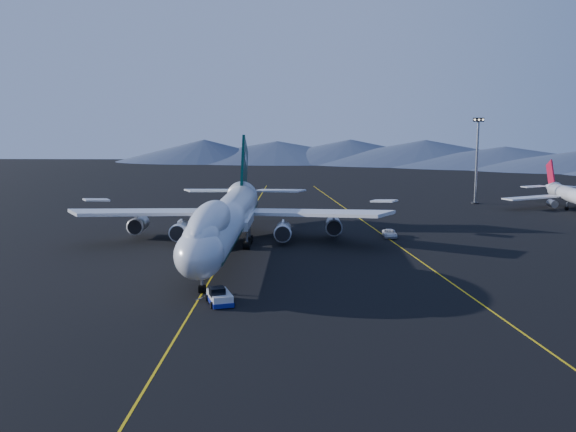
{
  "coord_description": "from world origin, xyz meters",
  "views": [
    {
      "loc": [
        13.81,
        -108.63,
        22.99
      ],
      "look_at": [
        10.55,
        2.19,
        6.0
      ],
      "focal_mm": 40.0,
      "sensor_mm": 36.0,
      "label": 1
    }
  ],
  "objects_px": {
    "service_van": "(390,233)",
    "floodlight_mast": "(477,160)",
    "pushback_tug": "(220,298)",
    "boeing_747": "(227,219)",
    "second_jet": "(576,196)"
  },
  "relations": [
    {
      "from": "pushback_tug",
      "to": "second_jet",
      "type": "relative_size",
      "value": 0.14
    },
    {
      "from": "pushback_tug",
      "to": "second_jet",
      "type": "distance_m",
      "value": 115.03
    },
    {
      "from": "boeing_747",
      "to": "pushback_tug",
      "type": "bearing_deg",
      "value": -84.54
    },
    {
      "from": "boeing_747",
      "to": "pushback_tug",
      "type": "distance_m",
      "value": 31.92
    },
    {
      "from": "pushback_tug",
      "to": "second_jet",
      "type": "bearing_deg",
      "value": 28.22
    },
    {
      "from": "boeing_747",
      "to": "floodlight_mast",
      "type": "xyz_separation_m",
      "value": [
        59.46,
        65.1,
        5.87
      ]
    },
    {
      "from": "pushback_tug",
      "to": "floodlight_mast",
      "type": "relative_size",
      "value": 0.25
    },
    {
      "from": "pushback_tug",
      "to": "floodlight_mast",
      "type": "height_order",
      "value": "floodlight_mast"
    },
    {
      "from": "boeing_747",
      "to": "pushback_tug",
      "type": "height_order",
      "value": "boeing_747"
    },
    {
      "from": "pushback_tug",
      "to": "service_van",
      "type": "xyz_separation_m",
      "value": [
        27.0,
        45.92,
        0.05
      ]
    },
    {
      "from": "service_van",
      "to": "floodlight_mast",
      "type": "height_order",
      "value": "floodlight_mast"
    },
    {
      "from": "second_jet",
      "to": "service_van",
      "type": "distance_m",
      "value": 64.08
    },
    {
      "from": "pushback_tug",
      "to": "service_van",
      "type": "relative_size",
      "value": 1.05
    },
    {
      "from": "floodlight_mast",
      "to": "second_jet",
      "type": "bearing_deg",
      "value": -29.31
    },
    {
      "from": "pushback_tug",
      "to": "second_jet",
      "type": "xyz_separation_m",
      "value": [
        78.33,
        84.19,
        2.84
      ]
    }
  ]
}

